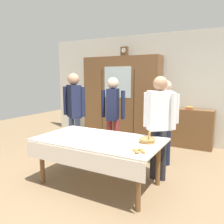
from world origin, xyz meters
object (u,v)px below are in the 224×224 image
at_px(bookshelf_low, 188,128).
at_px(book_stack, 190,108).
at_px(mantel_clock, 124,52).
at_px(tea_cup_near_left, 66,133).
at_px(person_beside_shelf, 159,118).
at_px(bread_basket, 147,140).
at_px(tea_cup_back_edge, 63,131).
at_px(spoon_back_edge, 95,131).
at_px(pastry_plate, 139,152).
at_px(dining_table, 98,145).
at_px(spoon_far_right, 90,133).
at_px(tea_cup_mid_left, 54,136).
at_px(tea_cup_center, 113,147).
at_px(wall_cabinet, 121,98).
at_px(person_by_cabinet, 74,107).
at_px(person_behind_table_right, 165,114).
at_px(tea_cup_far_left, 118,142).
at_px(tea_cup_far_right, 93,136).
at_px(person_near_right_end, 113,110).

relative_size(bookshelf_low, book_stack, 5.19).
relative_size(mantel_clock, bookshelf_low, 0.22).
xyz_separation_m(tea_cup_near_left, person_beside_shelf, (1.32, 0.66, 0.26)).
relative_size(tea_cup_near_left, bread_basket, 0.54).
height_order(tea_cup_back_edge, spoon_back_edge, tea_cup_back_edge).
bearing_deg(pastry_plate, mantel_clock, 118.88).
bearing_deg(tea_cup_back_edge, bookshelf_low, 59.00).
height_order(bookshelf_low, person_beside_shelf, person_beside_shelf).
bearing_deg(bookshelf_low, dining_table, -107.47).
bearing_deg(person_beside_shelf, tea_cup_back_edge, -158.39).
bearing_deg(tea_cup_back_edge, person_beside_shelf, 21.61).
bearing_deg(spoon_far_right, book_stack, 64.23).
bearing_deg(book_stack, tea_cup_mid_left, -116.58).
xyz_separation_m(book_stack, tea_cup_mid_left, (-1.45, -2.90, -0.18)).
bearing_deg(tea_cup_center, book_stack, 82.28).
distance_m(wall_cabinet, person_by_cabinet, 1.83).
bearing_deg(person_behind_table_right, mantel_clock, 138.31).
height_order(dining_table, tea_cup_far_left, tea_cup_far_left).
distance_m(tea_cup_far_right, person_by_cabinet, 1.25).
bearing_deg(person_beside_shelf, bookshelf_low, 87.22).
height_order(bread_basket, person_behind_table_right, person_behind_table_right).
relative_size(tea_cup_back_edge, spoon_far_right, 1.09).
bearing_deg(tea_cup_mid_left, tea_cup_near_left, 81.11).
distance_m(bookshelf_low, bread_basket, 2.48).
relative_size(tea_cup_far_left, person_near_right_end, 0.08).
bearing_deg(tea_cup_back_edge, tea_cup_mid_left, -72.42).
xyz_separation_m(tea_cup_mid_left, bread_basket, (1.33, 0.44, 0.01)).
bearing_deg(tea_cup_back_edge, mantel_clock, 92.24).
xyz_separation_m(bookshelf_low, pastry_plate, (-0.06, -2.94, 0.28)).
xyz_separation_m(tea_cup_back_edge, person_by_cabinet, (-0.31, 0.71, 0.30)).
bearing_deg(person_by_cabinet, bread_basket, -18.48).
bearing_deg(bookshelf_low, spoon_back_edge, -117.51).
height_order(book_stack, tea_cup_near_left, book_stack).
relative_size(dining_table, mantel_clock, 7.82).
xyz_separation_m(wall_cabinet, person_by_cabinet, (-0.14, -1.82, -0.03)).
bearing_deg(book_stack, wall_cabinet, -178.33).
distance_m(dining_table, pastry_plate, 0.83).
distance_m(bookshelf_low, person_by_cabinet, 2.71).
relative_size(tea_cup_far_left, tea_cup_back_edge, 1.00).
bearing_deg(tea_cup_far_left, mantel_clock, 114.10).
bearing_deg(bread_basket, tea_cup_mid_left, -161.49).
distance_m(dining_table, person_near_right_end, 1.21).
height_order(mantel_clock, person_beside_shelf, mantel_clock).
bearing_deg(spoon_far_right, dining_table, -38.26).
bearing_deg(book_stack, person_behind_table_right, -98.60).
bearing_deg(person_near_right_end, person_behind_table_right, 11.13).
bearing_deg(pastry_plate, bookshelf_low, 88.85).
xyz_separation_m(tea_cup_center, person_behind_table_right, (0.20, 1.61, 0.21)).
xyz_separation_m(tea_cup_near_left, pastry_plate, (1.36, -0.27, -0.01)).
xyz_separation_m(tea_cup_near_left, spoon_far_right, (0.26, 0.28, -0.02)).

